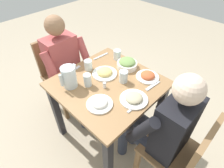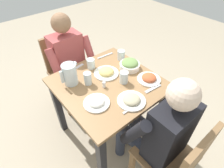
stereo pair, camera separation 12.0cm
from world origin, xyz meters
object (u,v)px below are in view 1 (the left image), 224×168
Objects in this scene: water_glass_far_left at (88,65)px; salt_shaker at (105,85)px; plate_beans at (134,99)px; water_glass_far_right at (117,55)px; plate_rice_curry at (148,76)px; dining_table at (108,94)px; water_pitcher at (69,77)px; plate_fries at (105,73)px; water_glass_center at (88,80)px; chair_far at (181,153)px; water_glass_near_left at (123,76)px; diner_near at (68,68)px; diner_far at (161,125)px; chair_near at (60,70)px; salad_bowl at (127,64)px; plate_yoghurt at (100,103)px.

water_glass_far_left is 0.30m from salt_shaker.
plate_beans is 2.30× the size of water_glass_far_left.
plate_rice_curry is at bearing 85.99° from water_glass_far_right.
dining_table is 0.33m from water_glass_far_left.
water_pitcher reaches higher than plate_rice_curry.
dining_table is at bearing 58.10° from plate_fries.
plate_fries reaches higher than salt_shaker.
plate_beans is at bearing 55.78° from water_glass_far_right.
water_glass_far_right is at bearing -161.06° from plate_fries.
water_glass_center is at bearing -36.03° from dining_table.
water_glass_near_left is (-0.09, -0.67, 0.30)m from chair_far.
dining_table is 0.56m from diner_near.
diner_far is at bearing 94.48° from plate_beans.
water_glass_center is at bearing -34.83° from plate_rice_curry.
chair_near is 1.06m from plate_rice_curry.
chair_far is at bearing 70.97° from salad_bowl.
dining_table is 0.43m from water_glass_far_right.
plate_yoghurt is (0.18, 0.69, 0.12)m from diner_near.
water_glass_center reaches higher than water_glass_far_left.
plate_fries is 0.17m from water_glass_far_left.
chair_near and chair_far have the same top height.
diner_near is 12.17× the size of water_glass_far_left.
chair_far is 0.72m from plate_yoghurt.
diner_far is 5.19× the size of plate_fries.
water_glass_center reaches higher than salt_shaker.
salad_bowl reaches higher than plate_yoghurt.
chair_far is 1.07m from water_glass_far_left.
chair_far is at bearing 90.36° from water_glass_far_left.
dining_table is at bearing 30.73° from water_glass_far_right.
dining_table is 4.39× the size of salad_bowl.
salad_bowl reaches higher than plate_rice_curry.
water_glass_far_right is (-0.31, -0.75, 0.15)m from diner_far.
chair_near is 0.73m from water_glass_center.
chair_far is 3.96× the size of plate_beans.
chair_near is 0.75× the size of diner_near.
plate_fries is at bearing 103.52° from diner_near.
water_glass_far_right is (-0.55, -0.33, 0.03)m from plate_yoghurt.
dining_table is 4.44× the size of water_pitcher.
salt_shaker is (0.02, 0.78, 0.27)m from chair_near.
diner_near reaches higher than water_glass_center.
chair_near is at bearing -80.63° from plate_fries.
water_glass_near_left is at bearing 103.34° from plate_fries.
water_glass_far_left is (-0.01, -0.56, 0.03)m from plate_beans.
plate_yoghurt is at bearing 39.96° from plate_fries.
plate_beans is at bearing 144.63° from plate_yoghurt.
salad_bowl is at bearing -109.03° from chair_far.
plate_rice_curry is at bearing -129.05° from diner_far.
water_pitcher is at bearing -74.59° from chair_far.
plate_rice_curry reaches higher than dining_table.
plate_yoghurt is 0.37m from plate_fries.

